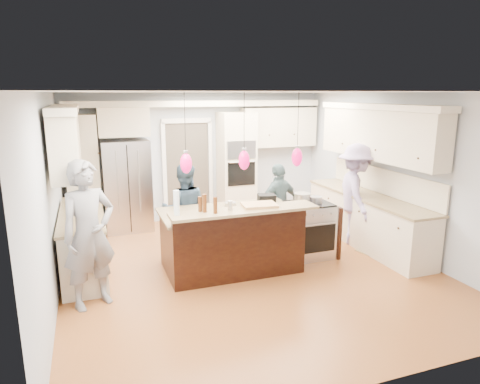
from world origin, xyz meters
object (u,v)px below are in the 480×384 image
(refrigerator, at_px, (127,186))
(person_far_left, at_px, (184,210))
(kitchen_island, at_px, (231,239))
(person_bar_end, at_px, (89,235))
(island_range, at_px, (309,230))

(refrigerator, xyz_separation_m, person_far_left, (0.77, -1.72, -0.12))
(refrigerator, bearing_deg, kitchen_island, -63.09)
(refrigerator, height_order, person_bar_end, person_bar_end)
(refrigerator, xyz_separation_m, kitchen_island, (1.30, -2.57, -0.42))
(refrigerator, distance_m, island_range, 3.71)
(kitchen_island, distance_m, person_far_left, 1.05)
(island_range, xyz_separation_m, person_far_left, (-1.94, 0.78, 0.32))
(refrigerator, distance_m, kitchen_island, 2.91)
(island_range, distance_m, person_far_left, 2.12)
(kitchen_island, bearing_deg, island_range, 3.09)
(refrigerator, relative_size, person_bar_end, 0.94)
(person_bar_end, distance_m, person_far_left, 2.05)
(kitchen_island, bearing_deg, refrigerator, 116.91)
(person_bar_end, bearing_deg, kitchen_island, -10.77)
(refrigerator, bearing_deg, island_range, -42.59)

